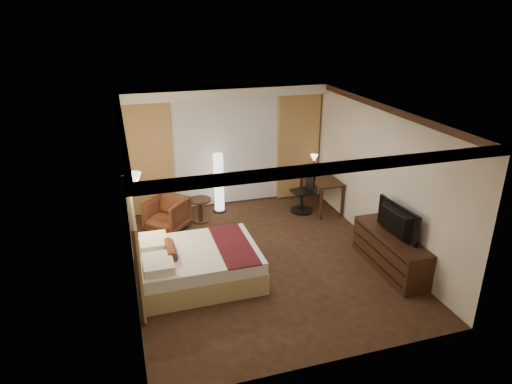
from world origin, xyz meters
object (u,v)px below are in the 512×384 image
object	(u,v)px
bed	(199,265)
side_table	(200,210)
floor_lamp	(219,183)
desk	(321,193)
armchair	(167,213)
office_chair	(302,190)
dresser	(390,252)
television	(393,219)

from	to	relation	value
bed	side_table	size ratio (longest dim) A/B	3.79
floor_lamp	desk	distance (m)	2.30
armchair	office_chair	xyz separation A→B (m)	(2.97, 0.01, 0.13)
bed	side_table	xyz separation A→B (m)	(0.43, 2.22, -0.03)
dresser	office_chair	bearing A→B (deg)	101.17
desk	television	bearing A→B (deg)	-89.58
office_chair	armchair	bearing A→B (deg)	175.31
desk	floor_lamp	bearing A→B (deg)	167.11
floor_lamp	dresser	distance (m)	3.98
armchair	desk	xyz separation A→B (m)	(3.45, 0.06, -0.00)
side_table	office_chair	distance (m)	2.27
floor_lamp	office_chair	bearing A→B (deg)	-17.77
desk	side_table	bearing A→B (deg)	177.63
armchair	television	bearing A→B (deg)	4.98
office_chair	television	size ratio (longest dim) A/B	0.98
floor_lamp	television	xyz separation A→B (m)	(2.25, -3.25, 0.29)
side_table	desk	xyz separation A→B (m)	(2.73, -0.11, 0.12)
floor_lamp	office_chair	size ratio (longest dim) A/B	1.32
side_table	dresser	distance (m)	3.98
office_chair	television	xyz separation A→B (m)	(0.50, -2.69, 0.45)
desk	office_chair	size ratio (longest dim) A/B	1.19
bed	office_chair	xyz separation A→B (m)	(2.69, 2.06, 0.22)
side_table	dresser	size ratio (longest dim) A/B	0.30
armchair	dresser	distance (m)	4.41
floor_lamp	dresser	bearing A→B (deg)	-54.95
desk	office_chair	xyz separation A→B (m)	(-0.48, -0.05, 0.13)
bed	armchair	distance (m)	2.07
armchair	desk	bearing A→B (deg)	43.61
bed	office_chair	size ratio (longest dim) A/B	1.91
armchair	desk	world-z (taller)	armchair
armchair	floor_lamp	bearing A→B (deg)	67.57
armchair	dresser	size ratio (longest dim) A/B	0.44
armchair	television	size ratio (longest dim) A/B	0.72
dresser	television	size ratio (longest dim) A/B	1.64
side_table	television	xyz separation A→B (m)	(2.75, -2.85, 0.71)
side_table	office_chair	world-z (taller)	office_chair
dresser	floor_lamp	bearing A→B (deg)	125.05
side_table	office_chair	bearing A→B (deg)	-4.14
bed	floor_lamp	distance (m)	2.81
floor_lamp	office_chair	world-z (taller)	floor_lamp
office_chair	dresser	size ratio (longest dim) A/B	0.60
bed	floor_lamp	bearing A→B (deg)	70.29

